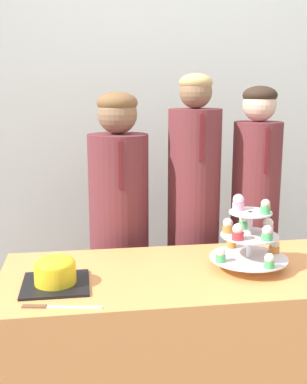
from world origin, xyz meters
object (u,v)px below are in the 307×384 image
object	(u,v)px
cupcake_stand	(249,236)
student_2	(254,234)
cake_knife	(49,307)
student_0	(119,245)
student_1	(193,234)
round_cake	(55,272)

from	to	relation	value
cupcake_stand	student_2	bearing A→B (deg)	67.60
cake_knife	student_0	distance (m)	0.87
cake_knife	student_1	bearing A→B (deg)	60.14
student_2	cupcake_stand	bearing A→B (deg)	-112.40
cupcake_stand	student_0	size ratio (longest dim) A/B	0.21
cake_knife	student_0	size ratio (longest dim) A/B	0.18
cupcake_stand	student_0	bearing A→B (deg)	129.59
cupcake_stand	student_0	distance (m)	0.77
cake_knife	student_0	world-z (taller)	student_0
student_0	student_1	distance (m)	0.38
round_cake	cake_knife	size ratio (longest dim) A/B	0.91
cake_knife	student_2	size ratio (longest dim) A/B	0.18
cake_knife	student_2	bearing A→B (deg)	48.98
student_2	student_1	bearing A→B (deg)	180.00
round_cake	student_1	distance (m)	0.92
round_cake	cake_knife	distance (m)	0.19
round_cake	student_0	xyz separation A→B (m)	(0.28, 0.63, -0.12)
cupcake_stand	round_cake	bearing A→B (deg)	-175.40
round_cake	student_1	bearing A→B (deg)	43.53
round_cake	student_2	xyz separation A→B (m)	(0.99, 0.63, -0.10)
student_1	student_2	world-z (taller)	student_1
cake_knife	round_cake	bearing A→B (deg)	95.35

